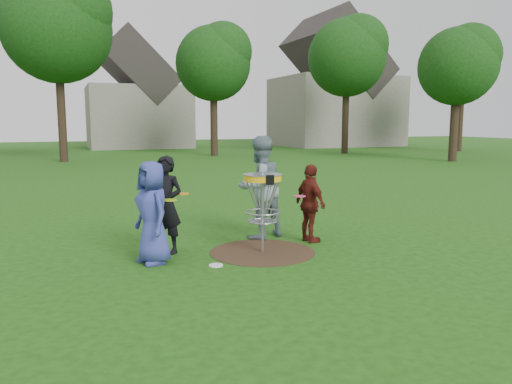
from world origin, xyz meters
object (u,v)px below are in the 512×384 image
object	(u,v)px
player_maroon	(310,203)
player_black	(166,205)
disc_golf_basket	(262,193)
player_grey	(260,187)
player_blue	(152,213)

from	to	relation	value
player_maroon	player_black	bearing A→B (deg)	78.55
player_black	disc_golf_basket	size ratio (longest dim) A/B	1.20
player_maroon	disc_golf_basket	xyz separation A→B (m)	(-1.10, -0.36, 0.30)
player_grey	player_blue	bearing A→B (deg)	6.82
player_maroon	disc_golf_basket	distance (m)	1.19
player_maroon	player_blue	bearing A→B (deg)	89.53
player_blue	player_black	bearing A→B (deg)	133.18
player_blue	disc_golf_basket	bearing A→B (deg)	73.05
player_black	player_maroon	size ratio (longest dim) A/B	1.14
player_blue	player_maroon	bearing A→B (deg)	80.47
disc_golf_basket	player_blue	bearing A→B (deg)	179.00
player_black	player_blue	bearing A→B (deg)	-75.34
player_blue	disc_golf_basket	world-z (taller)	player_blue
player_black	disc_golf_basket	world-z (taller)	player_black
player_blue	player_maroon	distance (m)	2.96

